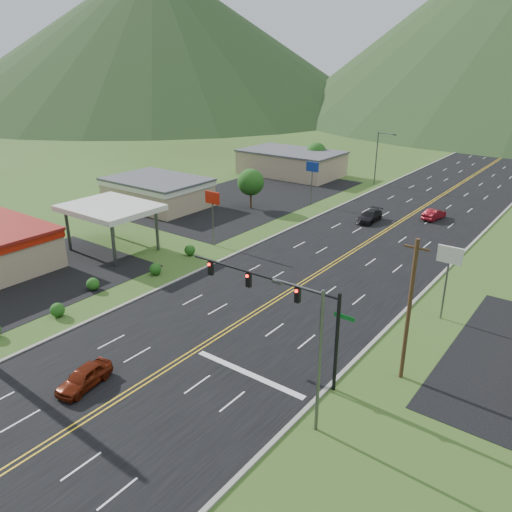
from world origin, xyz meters
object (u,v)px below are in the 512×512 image
Objects in this scene: gas_canopy at (110,209)px; car_red_near at (84,378)px; traffic_signal at (284,300)px; streetlight_west at (378,155)px; car_dark_mid at (370,217)px; car_red_far at (434,214)px; streetlight_east at (315,351)px.

car_red_near is (19.19, -17.60, -4.17)m from gas_canopy.
traffic_signal is 1.46× the size of streetlight_west.
car_dark_mid is 1.16× the size of car_red_far.
streetlight_west is 66.35m from car_red_near.
car_red_near is at bearing -82.30° from streetlight_west.
car_red_near is (8.87, -65.60, -4.48)m from streetlight_west.
traffic_signal is at bearing 36.10° from car_red_near.
gas_canopy is at bearing 160.12° from streetlight_east.
traffic_signal reaches higher than gas_canopy.
car_red_far is at bearing 42.54° from car_dark_mid.
streetlight_west is 2.10× the size of car_red_far.
traffic_signal is 29.59m from gas_canopy.
traffic_signal is 3.19× the size of car_red_near.
gas_canopy is (-28.48, 8.00, -0.46)m from traffic_signal.
streetlight_east reaches higher than traffic_signal.
car_red_far is (-3.27, 41.55, -4.62)m from traffic_signal.
car_dark_mid reaches higher than car_red_far.
gas_canopy is (-10.32, -48.00, -0.31)m from streetlight_west.
traffic_signal is 1.46× the size of streetlight_east.
car_red_near is at bearing -134.07° from traffic_signal.
gas_canopy is 26.38m from car_red_near.
streetlight_west is (-22.86, 60.00, 0.00)m from streetlight_east.
gas_canopy is 2.33× the size of car_red_far.
traffic_signal is 3.05× the size of car_red_far.
streetlight_west reaches higher than gas_canopy.
gas_canopy reaches higher than car_red_near.
streetlight_west is 22.73m from car_dark_mid.
traffic_signal is at bearing -15.70° from gas_canopy.
gas_canopy is at bearing -125.29° from car_dark_mid.
car_dark_mid is at bearing 52.70° from car_red_far.
streetlight_west is at bearing 77.87° from gas_canopy.
gas_canopy is 2.43× the size of car_red_near.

